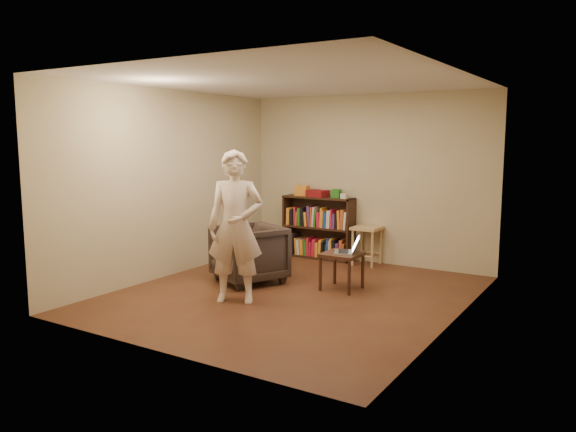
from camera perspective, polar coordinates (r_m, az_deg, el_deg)
The scene contains 15 objects.
floor at distance 7.06m, azimuth 0.40°, elevation -7.97°, with size 4.50×4.50×0.00m, color #4B2218.
ceiling at distance 6.83m, azimuth 0.42°, elevation 13.52°, with size 4.50×4.50×0.00m, color silver.
wall_back at distance 8.81m, azimuth 8.07°, elevation 3.72°, with size 4.00×4.00×0.00m, color #C2B892.
wall_left at distance 8.04m, azimuth -11.86°, elevation 3.23°, with size 4.50×4.50×0.00m, color #C2B892.
wall_right at distance 6.03m, azimuth 16.85°, elevation 1.55°, with size 4.50×4.50×0.00m, color #C2B892.
bookshelf at distance 9.12m, azimuth 3.13°, elevation -1.53°, with size 1.20×0.30×1.00m.
box_yellow at distance 9.18m, azimuth 1.44°, elevation 2.60°, with size 0.20×0.15×0.17m, color orange.
red_cloth at distance 9.03m, azimuth 3.04°, elevation 2.31°, with size 0.32×0.24×0.11m, color maroon.
box_green at distance 8.88m, azimuth 4.93°, elevation 2.29°, with size 0.13×0.13×0.13m, color #236A1C.
box_white at distance 8.78m, azimuth 5.74°, elevation 2.03°, with size 0.10×0.10×0.08m, color beige.
stool at distance 8.67m, azimuth 8.02°, elevation -1.83°, with size 0.41×0.41×0.59m.
armchair at distance 7.59m, azimuth -4.03°, elevation -3.85°, with size 0.83×0.86×0.78m, color #302820.
side_table at distance 7.23m, azimuth 5.49°, elevation -4.38°, with size 0.47×0.47×0.48m.
laptop at distance 7.22m, azimuth 6.17°, elevation -3.32°, with size 0.43×0.43×0.22m.
person at distance 6.61m, azimuth -5.36°, elevation -1.11°, with size 0.66×0.43×1.80m, color beige.
Camera 1 is at (3.54, -5.80, 1.93)m, focal length 35.00 mm.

